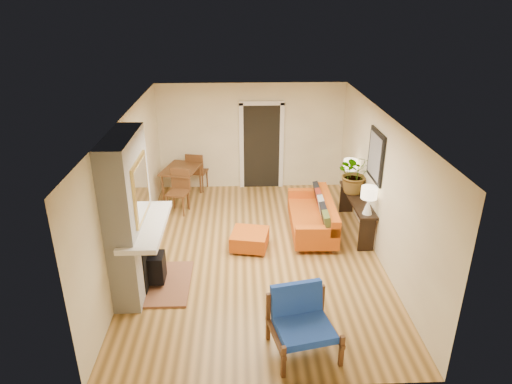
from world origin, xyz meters
TOP-DOWN VIEW (x-y plane):
  - room_shell at (0.60, 2.63)m, footprint 6.50×6.50m
  - fireplace at (-2.00, -1.00)m, footprint 1.09×1.68m
  - sofa at (1.23, 0.78)m, footprint 0.89×1.96m
  - ottoman at (-0.12, 0.15)m, footprint 0.79×0.79m
  - blue_chair at (0.51, -2.53)m, footprint 0.99×0.98m
  - dining_table at (-1.57, 2.46)m, footprint 1.07×1.85m
  - console_table at (2.07, 0.81)m, footprint 0.34×1.85m
  - lamp_near at (2.07, 0.08)m, footprint 0.30×0.30m
  - lamp_far at (2.07, 1.59)m, footprint 0.30×0.30m
  - houseplant at (2.06, 1.10)m, footprint 0.81×0.72m

SIDE VIEW (x-z plane):
  - ottoman at x=-0.12m, z-range 0.03..0.37m
  - sofa at x=1.23m, z-range -0.05..0.72m
  - blue_chair at x=0.51m, z-range 0.04..0.92m
  - console_table at x=2.07m, z-range 0.21..0.94m
  - dining_table at x=-1.57m, z-range 0.15..1.12m
  - lamp_near at x=2.07m, z-range 0.79..1.33m
  - lamp_far at x=2.07m, z-range 0.79..1.33m
  - houseplant at x=2.06m, z-range 0.73..1.57m
  - room_shell at x=0.60m, z-range -2.01..4.49m
  - fireplace at x=-2.00m, z-range -0.06..2.54m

